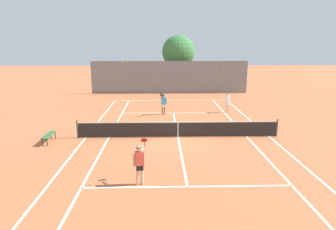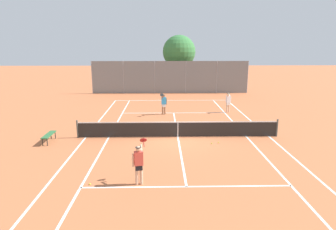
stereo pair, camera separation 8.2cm
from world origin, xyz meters
TOP-DOWN VIEW (x-y plane):
  - ground_plane at (0.00, 0.00)m, footprint 120.00×120.00m
  - court_line_markings at (0.00, 0.00)m, footprint 11.10×23.90m
  - tennis_net at (0.00, 0.00)m, footprint 12.00×0.10m
  - player_near_side at (-1.86, -6.14)m, footprint 0.57×0.81m
  - player_far_left at (-0.80, 5.89)m, footprint 0.56×0.82m
  - player_far_right at (4.41, 6.50)m, footprint 0.44×0.54m
  - loose_tennis_ball_0 at (-3.82, -6.16)m, footprint 0.07×0.07m
  - loose_tennis_ball_1 at (-2.35, -3.52)m, footprint 0.07×0.07m
  - loose_tennis_ball_2 at (2.22, -1.18)m, footprint 0.07×0.07m
  - loose_tennis_ball_3 at (1.82, -1.31)m, footprint 0.07×0.07m
  - courtside_bench at (-7.35, -0.80)m, footprint 0.36×1.50m
  - back_fence at (0.00, 16.26)m, footprint 17.43×0.08m
  - tree_behind_left at (1.07, 18.98)m, footprint 3.87×3.87m

SIDE VIEW (x-z plane):
  - ground_plane at x=0.00m, z-range 0.00..0.00m
  - court_line_markings at x=0.00m, z-range 0.00..0.01m
  - loose_tennis_ball_0 at x=-3.82m, z-range 0.00..0.07m
  - loose_tennis_ball_1 at x=-2.35m, z-range 0.00..0.07m
  - loose_tennis_ball_2 at x=2.22m, z-range 0.00..0.07m
  - loose_tennis_ball_3 at x=1.82m, z-range 0.00..0.07m
  - courtside_bench at x=-7.35m, z-range 0.18..0.64m
  - tennis_net at x=0.00m, z-range -0.03..1.04m
  - player_far_right at x=4.41m, z-range 0.11..1.71m
  - player_near_side at x=-1.86m, z-range 0.04..1.81m
  - player_far_left at x=-0.80m, z-range 0.04..1.81m
  - back_fence at x=0.00m, z-range 0.00..3.61m
  - tree_behind_left at x=1.07m, z-range 1.16..7.61m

